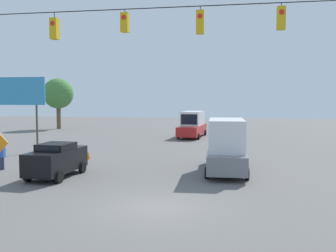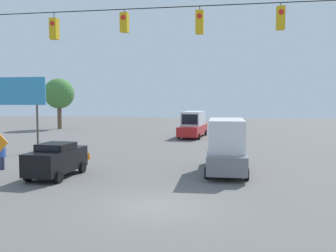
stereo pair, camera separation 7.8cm
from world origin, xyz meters
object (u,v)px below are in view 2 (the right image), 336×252
overhead_signal_span (162,66)px  traffic_cone_second (59,167)px  traffic_cone_fourth (89,155)px  box_truck_red_withflow_deep (193,124)px  traffic_cone_third (74,161)px  sedan_black_parked_shoulder (56,159)px  roadside_billboard (17,96)px  tree_horizon_left (59,94)px  pedestrian (2,157)px  box_truck_grey_crossing_near (226,146)px  traffic_cone_nearest (42,173)px

overhead_signal_span → traffic_cone_second: overhead_signal_span is taller
traffic_cone_fourth → traffic_cone_second: bearing=90.1°
box_truck_red_withflow_deep → traffic_cone_third: 19.95m
box_truck_red_withflow_deep → traffic_cone_third: (5.66, 19.09, -1.13)m
sedan_black_parked_shoulder → roadside_billboard: roadside_billboard is taller
tree_horizon_left → pedestrian: bearing=110.0°
overhead_signal_span → sedan_black_parked_shoulder: (6.52, -3.33, -4.67)m
roadside_billboard → box_truck_red_withflow_deep: bearing=-132.1°
overhead_signal_span → box_truck_grey_crossing_near: overhead_signal_span is taller
pedestrian → tree_horizon_left: size_ratio=0.22×
traffic_cone_nearest → pedestrian: pedestrian is taller
box_truck_grey_crossing_near → sedan_black_parked_shoulder: size_ratio=1.52×
traffic_cone_nearest → traffic_cone_second: 1.88m
traffic_cone_nearest → traffic_cone_third: bearing=-91.1°
traffic_cone_nearest → traffic_cone_second: size_ratio=1.00×
sedan_black_parked_shoulder → roadside_billboard: 12.05m
traffic_cone_nearest → traffic_cone_fourth: (-0.08, -6.42, 0.00)m
traffic_cone_fourth → tree_horizon_left: tree_horizon_left is taller
box_truck_red_withflow_deep → traffic_cone_second: bearing=75.1°
overhead_signal_span → traffic_cone_third: size_ratio=41.23×
overhead_signal_span → box_truck_grey_crossing_near: 7.95m
traffic_cone_second → tree_horizon_left: (14.34, -29.34, 4.71)m
traffic_cone_fourth → pedestrian: bearing=51.7°
overhead_signal_span → tree_horizon_left: size_ratio=3.24×
overhead_signal_span → traffic_cone_third: overhead_signal_span is taller
overhead_signal_span → box_truck_grey_crossing_near: (-2.61, -6.28, -4.13)m
box_truck_grey_crossing_near → traffic_cone_nearest: size_ratio=11.61×
box_truck_grey_crossing_near → sedan_black_parked_shoulder: box_truck_grey_crossing_near is taller
traffic_cone_third → box_truck_red_withflow_deep: bearing=-106.5°
overhead_signal_span → traffic_cone_third: bearing=-44.3°
traffic_cone_fourth → roadside_billboard: bearing=-20.1°
traffic_cone_fourth → tree_horizon_left: bearing=-60.0°
traffic_cone_nearest → traffic_cone_fourth: 6.42m
sedan_black_parked_shoulder → roadside_billboard: size_ratio=0.71×
traffic_cone_nearest → traffic_cone_fourth: size_ratio=1.00×
box_truck_red_withflow_deep → traffic_cone_fourth: box_truck_red_withflow_deep is taller
box_truck_red_withflow_deep → traffic_cone_second: (5.66, 21.23, -1.13)m
box_truck_grey_crossing_near → traffic_cone_second: (9.72, 1.47, -1.24)m
box_truck_red_withflow_deep → traffic_cone_nearest: bearing=76.0°
traffic_cone_second → traffic_cone_third: (0.01, -2.13, 0.00)m
box_truck_grey_crossing_near → pedestrian: 13.48m
traffic_cone_second → pedestrian: (3.65, 0.09, 0.51)m
traffic_cone_fourth → tree_horizon_left: 29.02m
tree_horizon_left → roadside_billboard: bearing=108.1°
traffic_cone_third → traffic_cone_fourth: bearing=-90.0°
box_truck_red_withflow_deep → traffic_cone_nearest: 23.83m
traffic_cone_second → roadside_billboard: 10.89m
roadside_billboard → pedestrian: bearing=115.3°
overhead_signal_span → traffic_cone_second: bearing=-34.1°
traffic_cone_third → tree_horizon_left: (14.34, -27.20, 4.71)m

